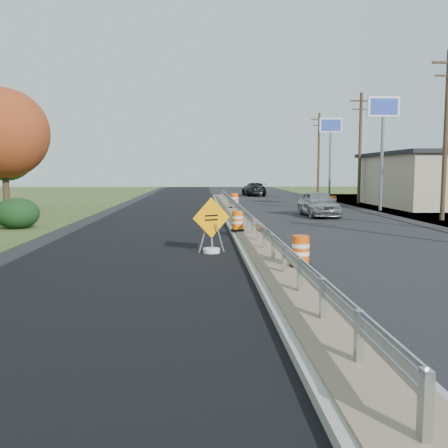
{
  "coord_description": "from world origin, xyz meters",
  "views": [
    {
      "loc": [
        -2.13,
        -18.44,
        2.79
      ],
      "look_at": [
        -1.38,
        -2.55,
        1.1
      ],
      "focal_mm": 40.0,
      "sensor_mm": 36.0,
      "label": 1
    }
  ],
  "objects_px": {
    "barrel_shoulder_mid": "(334,201)",
    "car_dark_far": "(254,189)",
    "barrel_median_near": "(301,252)",
    "car_silver": "(318,204)",
    "barrel_median_mid": "(238,221)",
    "barrel_median_far": "(234,201)",
    "caution_sign": "(211,239)"
  },
  "relations": [
    {
      "from": "car_dark_far",
      "to": "barrel_median_far",
      "type": "bearing_deg",
      "value": 74.82
    },
    {
      "from": "barrel_median_mid",
      "to": "barrel_shoulder_mid",
      "type": "distance_m",
      "value": 20.78
    },
    {
      "from": "caution_sign",
      "to": "barrel_median_near",
      "type": "relative_size",
      "value": 2.28
    },
    {
      "from": "caution_sign",
      "to": "barrel_shoulder_mid",
      "type": "distance_m",
      "value": 25.28
    },
    {
      "from": "caution_sign",
      "to": "barrel_median_near",
      "type": "xyz_separation_m",
      "value": [
        2.32,
        -3.71,
        0.15
      ]
    },
    {
      "from": "barrel_median_near",
      "to": "car_silver",
      "type": "relative_size",
      "value": 0.18
    },
    {
      "from": "caution_sign",
      "to": "barrel_shoulder_mid",
      "type": "xyz_separation_m",
      "value": [
        10.41,
        23.04,
        -0.11
      ]
    },
    {
      "from": "caution_sign",
      "to": "car_silver",
      "type": "bearing_deg",
      "value": 38.01
    },
    {
      "from": "barrel_median_near",
      "to": "barrel_median_far",
      "type": "distance_m",
      "value": 21.43
    },
    {
      "from": "caution_sign",
      "to": "barrel_median_near",
      "type": "distance_m",
      "value": 4.38
    },
    {
      "from": "barrel_median_far",
      "to": "barrel_median_mid",
      "type": "bearing_deg",
      "value": -93.26
    },
    {
      "from": "barrel_median_mid",
      "to": "barrel_median_far",
      "type": "height_order",
      "value": "barrel_median_far"
    },
    {
      "from": "barrel_median_mid",
      "to": "car_silver",
      "type": "distance_m",
      "value": 10.77
    },
    {
      "from": "barrel_shoulder_mid",
      "to": "car_dark_far",
      "type": "height_order",
      "value": "car_dark_far"
    },
    {
      "from": "car_silver",
      "to": "car_dark_far",
      "type": "bearing_deg",
      "value": 90.82
    },
    {
      "from": "car_silver",
      "to": "barrel_median_far",
      "type": "bearing_deg",
      "value": 137.82
    },
    {
      "from": "barrel_median_far",
      "to": "barrel_shoulder_mid",
      "type": "height_order",
      "value": "barrel_median_far"
    },
    {
      "from": "caution_sign",
      "to": "barrel_median_far",
      "type": "relative_size",
      "value": 1.89
    },
    {
      "from": "barrel_median_mid",
      "to": "caution_sign",
      "type": "bearing_deg",
      "value": -105.48
    },
    {
      "from": "barrel_median_far",
      "to": "car_silver",
      "type": "xyz_separation_m",
      "value": [
        4.93,
        -4.17,
        0.07
      ]
    },
    {
      "from": "barrel_median_mid",
      "to": "car_dark_far",
      "type": "relative_size",
      "value": 0.17
    },
    {
      "from": "barrel_median_mid",
      "to": "car_dark_far",
      "type": "distance_m",
      "value": 35.23
    },
    {
      "from": "barrel_median_mid",
      "to": "car_silver",
      "type": "height_order",
      "value": "car_silver"
    },
    {
      "from": "barrel_median_mid",
      "to": "car_dark_far",
      "type": "height_order",
      "value": "car_dark_far"
    },
    {
      "from": "caution_sign",
      "to": "car_silver",
      "type": "distance_m",
      "value": 15.21
    },
    {
      "from": "car_silver",
      "to": "car_dark_far",
      "type": "xyz_separation_m",
      "value": [
        -1.25,
        25.8,
        -0.05
      ]
    },
    {
      "from": "barrel_median_near",
      "to": "barrel_shoulder_mid",
      "type": "relative_size",
      "value": 1.07
    },
    {
      "from": "car_silver",
      "to": "caution_sign",
      "type": "bearing_deg",
      "value": -118.95
    },
    {
      "from": "barrel_median_near",
      "to": "caution_sign",
      "type": "bearing_deg",
      "value": 121.99
    },
    {
      "from": "barrel_median_near",
      "to": "barrel_shoulder_mid",
      "type": "xyz_separation_m",
      "value": [
        8.1,
        26.75,
        -0.26
      ]
    },
    {
      "from": "car_silver",
      "to": "car_dark_far",
      "type": "height_order",
      "value": "car_silver"
    },
    {
      "from": "caution_sign",
      "to": "car_silver",
      "type": "height_order",
      "value": "caution_sign"
    }
  ]
}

